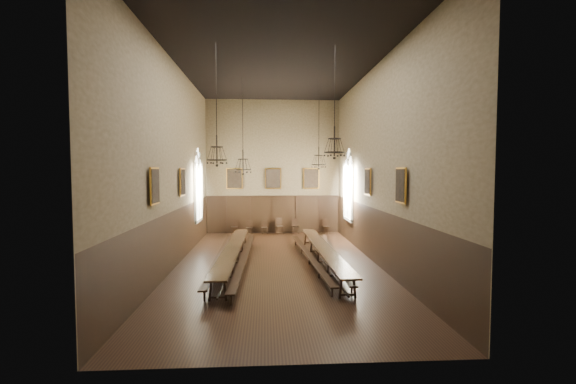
{
  "coord_description": "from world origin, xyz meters",
  "views": [
    {
      "loc": [
        -0.52,
        -17.14,
        4.24
      ],
      "look_at": [
        0.58,
        1.5,
        3.19
      ],
      "focal_mm": 24.0,
      "sensor_mm": 36.0,
      "label": 1
    }
  ],
  "objects": [
    {
      "name": "wall_right",
      "position": [
        4.51,
        0.0,
        4.5
      ],
      "size": [
        0.02,
        18.0,
        9.0
      ],
      "primitive_type": "cube",
      "color": "#7C694C",
      "rests_on": "ground"
    },
    {
      "name": "portrait_right_1",
      "position": [
        4.38,
        -3.5,
        3.7
      ],
      "size": [
        0.12,
        1.0,
        1.3
      ],
      "color": "gold",
      "rests_on": "wall_right"
    },
    {
      "name": "chandelier_front_left",
      "position": [
        -2.34,
        -2.48,
        4.97
      ],
      "size": [
        0.76,
        0.76,
        4.5
      ],
      "color": "black",
      "rests_on": "ceiling"
    },
    {
      "name": "chair_4",
      "position": [
        0.41,
        8.51,
        0.31
      ],
      "size": [
        0.59,
        0.59,
        1.04
      ],
      "rotation": [
        0.0,
        0.0,
        0.35
      ],
      "color": "black",
      "rests_on": "floor"
    },
    {
      "name": "portrait_left_0",
      "position": [
        -4.38,
        1.0,
        3.7
      ],
      "size": [
        0.12,
        1.0,
        1.3
      ],
      "color": "gold",
      "rests_on": "wall_left"
    },
    {
      "name": "window_left",
      "position": [
        -4.43,
        5.5,
        3.4
      ],
      "size": [
        0.2,
        2.2,
        4.6
      ],
      "primitive_type": null,
      "color": "white",
      "rests_on": "wall_left"
    },
    {
      "name": "wainscot_panelling",
      "position": [
        0.0,
        0.0,
        1.25
      ],
      "size": [
        9.0,
        18.0,
        2.5
      ],
      "primitive_type": null,
      "color": "black",
      "rests_on": "floor"
    },
    {
      "name": "chair_3",
      "position": [
        -0.59,
        8.54,
        0.27
      ],
      "size": [
        0.44,
        0.44,
        0.88
      ],
      "rotation": [
        0.0,
        0.0,
        0.13
      ],
      "color": "black",
      "rests_on": "floor"
    },
    {
      "name": "chair_5",
      "position": [
        1.51,
        8.51,
        0.29
      ],
      "size": [
        0.47,
        0.47,
        0.97
      ],
      "rotation": [
        0.0,
        0.0,
        0.1
      ],
      "color": "black",
      "rests_on": "floor"
    },
    {
      "name": "portrait_back_0",
      "position": [
        -2.6,
        8.88,
        3.7
      ],
      "size": [
        1.1,
        0.12,
        1.4
      ],
      "color": "gold",
      "rests_on": "wall_back"
    },
    {
      "name": "wall_front",
      "position": [
        0.0,
        -9.01,
        4.5
      ],
      "size": [
        9.0,
        0.02,
        9.0
      ],
      "primitive_type": "cube",
      "color": "#7C694C",
      "rests_on": "ground"
    },
    {
      "name": "chandelier_front_right",
      "position": [
        2.13,
        -2.43,
        5.23
      ],
      "size": [
        0.81,
        0.81,
        4.21
      ],
      "color": "black",
      "rests_on": "ceiling"
    },
    {
      "name": "table_right",
      "position": [
        2.08,
        -0.12,
        0.4
      ],
      "size": [
        0.95,
        10.31,
        0.8
      ],
      "rotation": [
        0.0,
        0.0,
        0.02
      ],
      "color": "black",
      "rests_on": "floor"
    },
    {
      "name": "chandelier_back_left",
      "position": [
        -1.67,
        2.8,
        4.61
      ],
      "size": [
        0.83,
        0.83,
        4.87
      ],
      "color": "black",
      "rests_on": "ceiling"
    },
    {
      "name": "portrait_back_1",
      "position": [
        0.0,
        8.88,
        3.7
      ],
      "size": [
        1.1,
        0.12,
        1.4
      ],
      "color": "gold",
      "rests_on": "wall_back"
    },
    {
      "name": "bench_left_outer",
      "position": [
        -2.55,
        0.12,
        0.3
      ],
      "size": [
        0.4,
        10.58,
        0.48
      ],
      "rotation": [
        0.0,
        0.0,
        0.01
      ],
      "color": "black",
      "rests_on": "floor"
    },
    {
      "name": "bench_left_inner",
      "position": [
        -1.47,
        -0.25,
        0.31
      ],
      "size": [
        0.6,
        10.69,
        0.48
      ],
      "rotation": [
        0.0,
        0.0,
        -0.03
      ],
      "color": "black",
      "rests_on": "floor"
    },
    {
      "name": "floor",
      "position": [
        0.0,
        0.0,
        -0.01
      ],
      "size": [
        9.0,
        18.0,
        0.02
      ],
      "primitive_type": "cube",
      "color": "black",
      "rests_on": "ground"
    },
    {
      "name": "portrait_left_1",
      "position": [
        -4.38,
        -3.5,
        3.7
      ],
      "size": [
        0.12,
        1.0,
        1.3
      ],
      "color": "gold",
      "rests_on": "wall_left"
    },
    {
      "name": "table_left",
      "position": [
        -1.99,
        -0.05,
        0.41
      ],
      "size": [
        0.91,
        10.48,
        0.82
      ],
      "rotation": [
        0.0,
        0.0,
        -0.02
      ],
      "color": "black",
      "rests_on": "floor"
    },
    {
      "name": "chair_7",
      "position": [
        3.56,
        8.48,
        0.29
      ],
      "size": [
        0.5,
        0.5,
        0.96
      ],
      "rotation": [
        0.0,
        0.0,
        0.19
      ],
      "color": "black",
      "rests_on": "floor"
    },
    {
      "name": "window_right",
      "position": [
        4.43,
        5.5,
        3.4
      ],
      "size": [
        0.2,
        2.2,
        4.6
      ],
      "primitive_type": null,
      "color": "white",
      "rests_on": "wall_right"
    },
    {
      "name": "ceiling",
      "position": [
        0.0,
        0.0,
        9.01
      ],
      "size": [
        9.0,
        18.0,
        0.02
      ],
      "primitive_type": "cube",
      "color": "black",
      "rests_on": "ground"
    },
    {
      "name": "bench_right_outer",
      "position": [
        2.62,
        0.12,
        0.29
      ],
      "size": [
        0.85,
        10.14,
        0.46
      ],
      "rotation": [
        0.0,
        0.0,
        -0.05
      ],
      "color": "black",
      "rests_on": "floor"
    },
    {
      "name": "chair_2",
      "position": [
        -1.6,
        8.49,
        0.26
      ],
      "size": [
        0.46,
        0.46,
        0.87
      ],
      "rotation": [
        0.0,
        0.0,
        -0.21
      ],
      "color": "black",
      "rests_on": "floor"
    },
    {
      "name": "wall_back",
      "position": [
        0.0,
        9.01,
        4.5
      ],
      "size": [
        9.0,
        0.02,
        9.0
      ],
      "primitive_type": "cube",
      "color": "#7C694C",
      "rests_on": "ground"
    },
    {
      "name": "wall_left",
      "position": [
        -4.51,
        0.0,
        4.5
      ],
      "size": [
        0.02,
        18.0,
        9.0
      ],
      "primitive_type": "cube",
      "color": "#7C694C",
      "rests_on": "ground"
    },
    {
      "name": "chandelier_back_right",
      "position": [
        2.27,
        2.87,
        4.89
      ],
      "size": [
        0.76,
        0.76,
        4.59
      ],
      "color": "black",
      "rests_on": "ceiling"
    },
    {
      "name": "portrait_right_0",
      "position": [
        4.38,
        1.0,
        3.7
      ],
      "size": [
        0.12,
        1.0,
        1.3
      ],
      "color": "gold",
      "rests_on": "wall_right"
    },
    {
      "name": "portrait_back_2",
      "position": [
        2.6,
        8.88,
        3.7
      ],
      "size": [
        1.1,
        0.12,
        1.4
      ],
      "color": "gold",
      "rests_on": "wall_back"
    },
    {
      "name": "chair_1",
      "position": [
        -2.6,
        8.55,
        0.29
      ],
      "size": [
        0.45,
        0.45,
        0.98
      ],
      "rotation": [
        0.0,
        0.0,
        0.04
      ],
      "color": "black",
      "rests_on": "floor"
    },
    {
      "name": "bench_right_inner",
      "position": [
        1.44,
        -0.06,
        0.28
      ],
      "size": [
        0.85,
        9.84,
        0.44
      ],
      "rotation": [
        0.0,
        0.0,
        0.06
      ],
      "color": "black",
      "rests_on": "floor"
    }
  ]
}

